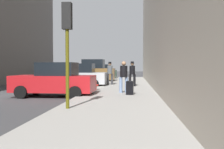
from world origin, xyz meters
The scene contains 12 objects.
ground_plane centered at (0.00, 0.00, 0.00)m, with size 120.00×120.00×0.00m, color #38383A.
sidewalk centered at (6.00, 0.00, 0.07)m, with size 4.00×40.00×0.15m, color gray.
parked_red_hatchback centered at (2.65, -0.02, 0.85)m, with size 4.23×2.11×1.79m.
parked_silver_sedan centered at (2.65, 5.89, 0.85)m, with size 4.21×2.07×1.79m.
parked_bronze_suv centered at (2.65, 11.75, 1.03)m, with size 4.65×2.15×2.25m.
parked_dark_green_sedan centered at (2.65, 17.25, 0.85)m, with size 4.20×2.06×1.79m.
fire_hydrant centered at (4.45, 2.02, 0.50)m, with size 0.42×0.22×0.70m.
traffic_light centered at (4.50, -4.38, 2.76)m, with size 0.32×0.32×3.60m.
pedestrian_in_jeans centered at (6.23, 0.79, 1.10)m, with size 0.52×0.46×1.71m.
pedestrian_with_beanie centered at (4.92, 6.62, 1.14)m, with size 0.52×0.45×1.78m.
pedestrian_with_fedora centered at (6.67, 5.24, 1.14)m, with size 0.52×0.44×1.78m.
rolling_suitcase centered at (6.57, 0.02, 0.49)m, with size 0.39×0.58×1.04m.
Camera 1 is at (6.75, -12.73, 1.61)m, focal length 40.00 mm.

